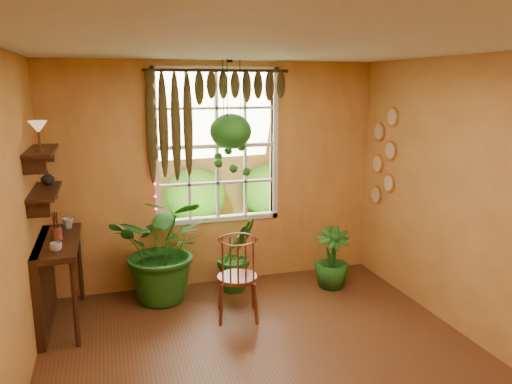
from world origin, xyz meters
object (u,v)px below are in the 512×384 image
at_px(potted_plant_left, 165,248).
at_px(hanging_basket, 231,133).
at_px(counter_ledge, 49,273).
at_px(potted_plant_mid, 237,255).
at_px(windsor_chair, 238,289).

distance_m(potted_plant_left, hanging_basket, 1.51).
distance_m(counter_ledge, potted_plant_left, 1.23).
xyz_separation_m(counter_ledge, potted_plant_mid, (2.05, 0.30, -0.11)).
bearing_deg(potted_plant_left, counter_ledge, -167.47).
bearing_deg(counter_ledge, hanging_basket, 12.29).
bearing_deg(windsor_chair, counter_ledge, 179.01).
xyz_separation_m(counter_ledge, hanging_basket, (2.02, 0.44, 1.32)).
height_order(counter_ledge, potted_plant_mid, counter_ledge).
relative_size(counter_ledge, potted_plant_mid, 1.35).
xyz_separation_m(potted_plant_left, potted_plant_mid, (0.85, 0.03, -0.18)).
bearing_deg(hanging_basket, counter_ledge, -167.71).
xyz_separation_m(windsor_chair, hanging_basket, (0.16, 0.87, 1.55)).
distance_m(windsor_chair, potted_plant_mid, 0.76).
relative_size(counter_ledge, windsor_chair, 1.06).
distance_m(counter_ledge, hanging_basket, 2.46).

